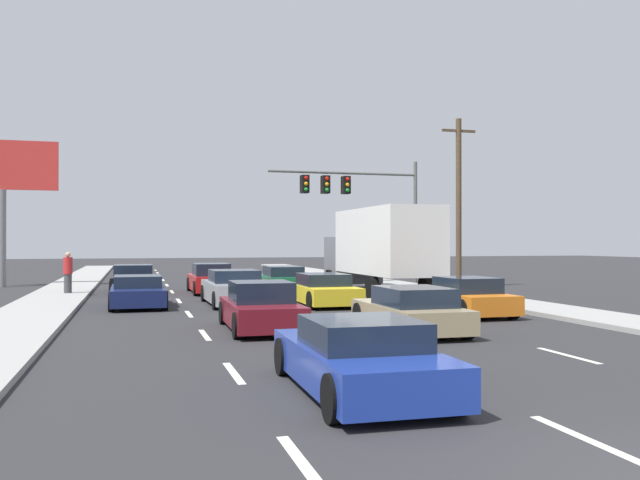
% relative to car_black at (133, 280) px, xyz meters
% --- Properties ---
extents(ground_plane, '(140.00, 140.00, 0.00)m').
position_rel_car_black_xyz_m(ground_plane, '(5.14, -1.73, -0.58)').
color(ground_plane, '#2B2B2D').
extents(sidewalk_right, '(2.39, 80.00, 0.14)m').
position_rel_car_black_xyz_m(sidewalk_right, '(13.28, -6.73, -0.51)').
color(sidewalk_right, '#9E9E99').
rests_on(sidewalk_right, ground_plane).
extents(sidewalk_left, '(2.39, 80.00, 0.14)m').
position_rel_car_black_xyz_m(sidewalk_left, '(-3.01, -6.73, -0.51)').
color(sidewalk_left, '#9E9E99').
rests_on(sidewalk_left, ground_plane).
extents(lane_markings, '(6.94, 57.00, 0.01)m').
position_rel_car_black_xyz_m(lane_markings, '(5.14, -2.47, -0.57)').
color(lane_markings, silver).
rests_on(lane_markings, ground_plane).
extents(car_black, '(2.02, 4.36, 1.27)m').
position_rel_car_black_xyz_m(car_black, '(0.00, 0.00, 0.00)').
color(car_black, black).
rests_on(car_black, ground_plane).
extents(car_navy, '(1.96, 4.20, 1.12)m').
position_rel_car_black_xyz_m(car_navy, '(0.17, -7.05, -0.05)').
color(car_navy, '#141E4C').
rests_on(car_navy, ground_plane).
extents(car_red, '(1.86, 4.29, 1.34)m').
position_rel_car_black_xyz_m(car_red, '(3.39, -1.13, 0.04)').
color(car_red, red).
rests_on(car_red, ground_plane).
extents(car_silver, '(2.05, 4.57, 1.28)m').
position_rel_car_black_xyz_m(car_silver, '(3.59, -7.14, 0.01)').
color(car_silver, '#B7BABF').
rests_on(car_silver, ground_plane).
extents(car_maroon, '(1.89, 4.15, 1.27)m').
position_rel_car_black_xyz_m(car_maroon, '(3.25, -14.42, -0.01)').
color(car_maroon, maroon).
rests_on(car_maroon, ground_plane).
extents(car_blue, '(1.97, 4.34, 1.15)m').
position_rel_car_black_xyz_m(car_blue, '(3.37, -22.03, -0.05)').
color(car_blue, '#1E389E').
rests_on(car_blue, ground_plane).
extents(car_green, '(1.98, 4.48, 1.16)m').
position_rel_car_black_xyz_m(car_green, '(6.90, -0.23, -0.04)').
color(car_green, '#196B38').
rests_on(car_green, ground_plane).
extents(car_yellow, '(1.93, 4.09, 1.16)m').
position_rel_car_black_xyz_m(car_yellow, '(6.70, -8.24, -0.04)').
color(car_yellow, yellow).
rests_on(car_yellow, ground_plane).
extents(car_tan, '(1.91, 4.15, 1.17)m').
position_rel_car_black_xyz_m(car_tan, '(6.83, -15.92, -0.03)').
color(car_tan, tan).
rests_on(car_tan, ground_plane).
extents(box_truck, '(2.65, 9.23, 3.74)m').
position_rel_car_black_xyz_m(box_truck, '(10.45, -4.03, 1.56)').
color(box_truck, white).
rests_on(box_truck, ground_plane).
extents(car_orange, '(1.88, 4.24, 1.20)m').
position_rel_car_black_xyz_m(car_orange, '(10.16, -12.44, -0.03)').
color(car_orange, orange).
rests_on(car_orange, ground_plane).
extents(traffic_signal_mast, '(8.41, 0.69, 6.77)m').
position_rel_car_black_xyz_m(traffic_signal_mast, '(11.26, 2.57, 4.42)').
color(traffic_signal_mast, '#595B56').
rests_on(traffic_signal_mast, ground_plane).
extents(utility_pole_mid, '(1.80, 0.28, 8.48)m').
position_rel_car_black_xyz_m(utility_pole_mid, '(15.67, -1.38, 3.80)').
color(utility_pole_mid, brown).
rests_on(utility_pole_mid, ground_plane).
extents(roadside_billboard, '(5.36, 0.36, 7.55)m').
position_rel_car_black_xyz_m(roadside_billboard, '(-6.46, 5.67, 4.97)').
color(roadside_billboard, slate).
rests_on(roadside_billboard, ground_plane).
extents(pedestrian_near_corner, '(0.38, 0.38, 1.74)m').
position_rel_car_black_xyz_m(pedestrian_near_corner, '(-2.68, -1.35, 0.43)').
color(pedestrian_near_corner, '#3F3F42').
rests_on(pedestrian_near_corner, sidewalk_left).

